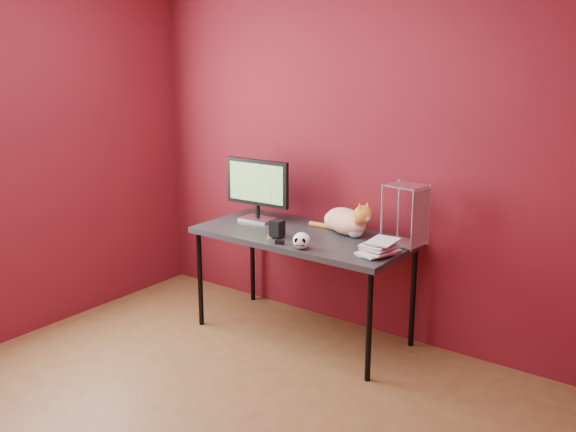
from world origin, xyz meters
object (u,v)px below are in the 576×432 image
Objects in this scene: skull_mug at (301,241)px; speaker at (277,229)px; book_stack at (372,166)px; desk at (303,241)px; cat at (346,221)px; monitor at (257,187)px.

skull_mug is 1.02× the size of speaker.
speaker is 0.11× the size of book_stack.
desk is 12.52× the size of skull_mug.
skull_mug is at bearing -72.70° from cat.
skull_mug is at bearing -20.28° from speaker.
cat is 4.56× the size of skull_mug.
book_stack is at bearing -15.17° from cat.
desk is 12.72× the size of speaker.
desk is 0.22m from speaker.
speaker is at bearing -37.99° from monitor.
monitor reaches higher than skull_mug.
desk is 0.36m from skull_mug.
monitor is 0.79m from skull_mug.
skull_mug reaches higher than desk.
skull_mug is (0.19, -0.29, 0.11)m from desk.
book_stack reaches higher than speaker.
monitor is 0.51m from speaker.
desk is 0.57m from monitor.
monitor is at bearing 126.74° from skull_mug.
cat reaches higher than speaker.
desk is at bearing 171.29° from book_stack.
book_stack reaches higher than monitor.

